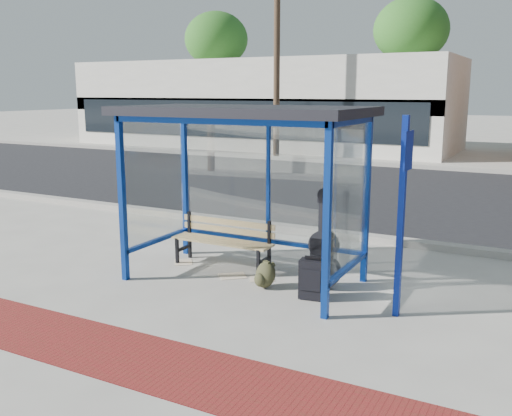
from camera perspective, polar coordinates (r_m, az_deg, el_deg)
The scene contains 19 objects.
ground at distance 8.10m, azimuth -1.20°, elevation -7.23°, with size 120.00×120.00×0.00m, color #B2ADA0.
brick_paver_strip at distance 6.13m, azimuth -13.45°, elevation -13.97°, with size 60.00×1.00×0.01m, color maroon.
curb_near at distance 10.61m, azimuth 6.43°, elevation -2.40°, with size 60.00×0.25×0.12m, color gray.
street_asphalt at distance 15.39m, azimuth 13.42°, elevation 1.53°, with size 60.00×10.00×0.00m, color black.
curb_far at distance 20.31m, azimuth 17.09°, elevation 3.89°, with size 60.00×0.25×0.12m, color gray.
far_sidewalk at distance 22.17m, azimuth 18.03°, elevation 4.30°, with size 60.00×4.00×0.01m, color #B2ADA0.
bus_shelter at distance 7.75m, azimuth -1.01°, elevation 7.57°, with size 3.30×1.80×2.42m.
storefront_white at distance 27.78m, azimuth 0.59°, elevation 10.36°, with size 18.00×6.04×4.00m.
tree_left at distance 33.85m, azimuth -4.00°, elevation 16.42°, with size 3.60×3.60×7.03m.
tree_mid at distance 29.61m, azimuth 15.26°, elevation 16.74°, with size 3.60×3.60×7.03m.
utility_pole_west at distance 22.38m, azimuth 2.10°, elevation 15.45°, with size 1.60×0.24×8.00m.
bench at distance 8.65m, azimuth -3.23°, elevation -3.08°, with size 1.60×0.39×0.75m.
guitar_bag at distance 7.70m, azimuth 6.76°, elevation -4.63°, with size 0.47×0.14×1.29m.
suitcase at distance 7.37m, azimuth 5.66°, elevation -7.10°, with size 0.35×0.25×0.57m.
backpack at distance 7.76m, azimuth 0.87°, elevation -6.75°, with size 0.36×0.34×0.37m.
sign_post at distance 6.72m, azimuth 14.42°, elevation 0.16°, with size 0.10×0.30×2.36m.
newspaper_a at distance 8.99m, azimuth -7.29°, elevation -5.39°, with size 0.34×0.27×0.01m, color white.
newspaper_b at distance 8.28m, azimuth -2.36°, elevation -6.80°, with size 0.38×0.30×0.01m, color white.
newspaper_c at distance 8.15m, azimuth 0.61°, elevation -7.10°, with size 0.34×0.27×0.01m, color white.
Camera 1 is at (3.73, -6.70, 2.62)m, focal length 40.00 mm.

